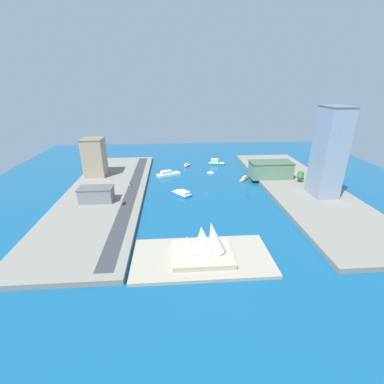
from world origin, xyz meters
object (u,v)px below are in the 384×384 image
object	(u,v)px
ferry_green_doubledeck	(216,163)
suv_black	(124,203)
apartment_midrise_tan	(94,157)
warehouse_low_gray	(96,194)
traffic_light_waterfront	(140,182)
sailboat_small_white	(210,173)
catamaran_blue	(182,193)
sedan_silver	(130,184)
tugboat_red	(187,165)
water_taxi_orange	(244,179)
ferry_white_commuter	(168,174)
terminal_long_green	(270,169)
opera_landmark	(204,244)
tower_tall_glass	(329,153)

from	to	relation	value
ferry_green_doubledeck	suv_black	world-z (taller)	ferry_green_doubledeck
suv_black	apartment_midrise_tan	bearing A→B (deg)	-62.17
apartment_midrise_tan	warehouse_low_gray	distance (m)	72.82
traffic_light_waterfront	ferry_green_doubledeck	bearing A→B (deg)	-137.39
sailboat_small_white	catamaran_blue	distance (m)	69.76
sailboat_small_white	sedan_silver	distance (m)	92.54
catamaran_blue	warehouse_low_gray	xyz separation A→B (m)	(71.09, 15.51, 7.74)
tugboat_red	sedan_silver	world-z (taller)	sedan_silver
tugboat_red	water_taxi_orange	bearing A→B (deg)	135.92
ferry_white_commuter	apartment_midrise_tan	size ratio (longest dim) A/B	0.69
ferry_white_commuter	catamaran_blue	bearing A→B (deg)	103.12
warehouse_low_gray	catamaran_blue	bearing A→B (deg)	-167.70
ferry_green_doubledeck	terminal_long_green	size ratio (longest dim) A/B	0.51
terminal_long_green	suv_black	distance (m)	151.66
ferry_green_doubledeck	warehouse_low_gray	size ratio (longest dim) A/B	0.79
terminal_long_green	warehouse_low_gray	bearing A→B (deg)	16.75
ferry_white_commuter	opera_landmark	world-z (taller)	opera_landmark
warehouse_low_gray	water_taxi_orange	bearing A→B (deg)	-159.68
sailboat_small_white	ferry_green_doubledeck	size ratio (longest dim) A/B	0.50
terminal_long_green	catamaran_blue	bearing A→B (deg)	20.03
catamaran_blue	sailboat_small_white	bearing A→B (deg)	-119.34
sedan_silver	warehouse_low_gray	bearing A→B (deg)	57.97
tugboat_red	opera_landmark	xyz separation A→B (m)	(0.92, 186.51, 8.57)
ferry_green_doubledeck	warehouse_low_gray	distance (m)	160.74
catamaran_blue	ferry_white_commuter	bearing A→B (deg)	-76.88
tugboat_red	ferry_green_doubledeck	world-z (taller)	ferry_green_doubledeck
ferry_green_doubledeck	suv_black	xyz separation A→B (m)	(93.71, 117.42, 1.52)
sailboat_small_white	tugboat_red	world-z (taller)	sailboat_small_white
ferry_green_doubledeck	sedan_silver	bearing A→B (deg)	38.29
sailboat_small_white	warehouse_low_gray	world-z (taller)	warehouse_low_gray
apartment_midrise_tan	traffic_light_waterfront	world-z (taller)	apartment_midrise_tan
apartment_midrise_tan	traffic_light_waterfront	size ratio (longest dim) A/B	6.01
warehouse_low_gray	traffic_light_waterfront	bearing A→B (deg)	-134.79
tugboat_red	tower_tall_glass	bearing A→B (deg)	136.87
catamaran_blue	apartment_midrise_tan	size ratio (longest dim) A/B	0.53
sailboat_small_white	tugboat_red	distance (m)	38.50
sedan_silver	ferry_white_commuter	bearing A→B (deg)	-134.75
water_taxi_orange	opera_landmark	world-z (taller)	opera_landmark
water_taxi_orange	traffic_light_waterfront	size ratio (longest dim) A/B	2.08
apartment_midrise_tan	tower_tall_glass	distance (m)	221.98
terminal_long_green	tower_tall_glass	bearing A→B (deg)	120.72
tugboat_red	terminal_long_green	world-z (taller)	terminal_long_green
suv_black	tower_tall_glass	bearing A→B (deg)	-177.50
tower_tall_glass	sedan_silver	size ratio (longest dim) A/B	15.32
tower_tall_glass	traffic_light_waterfront	bearing A→B (deg)	-11.18
ferry_white_commuter	tower_tall_glass	xyz separation A→B (m)	(-134.78, 71.42, 38.54)
sailboat_small_white	tugboat_red	bearing A→B (deg)	-49.52
sailboat_small_white	catamaran_blue	bearing A→B (deg)	60.66
suv_black	opera_landmark	size ratio (longest dim) A/B	0.12
warehouse_low_gray	sedan_silver	size ratio (longest dim) A/B	5.65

